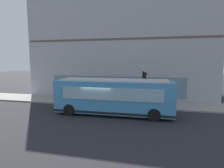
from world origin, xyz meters
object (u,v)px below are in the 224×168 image
at_px(city_bus_nearside, 114,97).
at_px(newspaper_vending_box, 60,94).
at_px(traffic_light_near_corner, 144,82).
at_px(pedestrian_walking_along_curb, 131,92).
at_px(fire_hydrant, 160,99).
at_px(pedestrian_near_building_entrance, 77,90).

relative_size(city_bus_nearside, newspaper_vending_box, 11.20).
xyz_separation_m(traffic_light_near_corner, newspaper_vending_box, (2.19, 10.27, -1.98)).
bearing_deg(traffic_light_near_corner, pedestrian_walking_along_curb, 35.67).
distance_m(city_bus_nearside, traffic_light_near_corner, 3.78).
distance_m(fire_hydrant, pedestrian_near_building_entrance, 9.85).
bearing_deg(city_bus_nearside, pedestrian_walking_along_curb, -9.60).
distance_m(city_bus_nearside, pedestrian_walking_along_curb, 5.01).
bearing_deg(city_bus_nearside, fire_hydrant, -37.26).
bearing_deg(pedestrian_near_building_entrance, traffic_light_near_corner, -107.63).
distance_m(pedestrian_near_building_entrance, newspaper_vending_box, 2.16).
xyz_separation_m(city_bus_nearside, pedestrian_walking_along_curb, (4.93, -0.83, -0.34)).
relative_size(city_bus_nearside, pedestrian_near_building_entrance, 6.04).
height_order(traffic_light_near_corner, pedestrian_near_building_entrance, traffic_light_near_corner).
height_order(traffic_light_near_corner, newspaper_vending_box, traffic_light_near_corner).
height_order(traffic_light_near_corner, fire_hydrant, traffic_light_near_corner).
xyz_separation_m(pedestrian_near_building_entrance, newspaper_vending_box, (-0.42, 2.06, -0.50)).
distance_m(city_bus_nearside, newspaper_vending_box, 9.31).
relative_size(pedestrian_walking_along_curb, newspaper_vending_box, 2.03).
relative_size(city_bus_nearside, fire_hydrant, 13.62).
relative_size(fire_hydrant, pedestrian_walking_along_curb, 0.40).
bearing_deg(traffic_light_near_corner, fire_hydrant, -31.97).
bearing_deg(pedestrian_walking_along_curb, pedestrian_near_building_entrance, 86.55).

